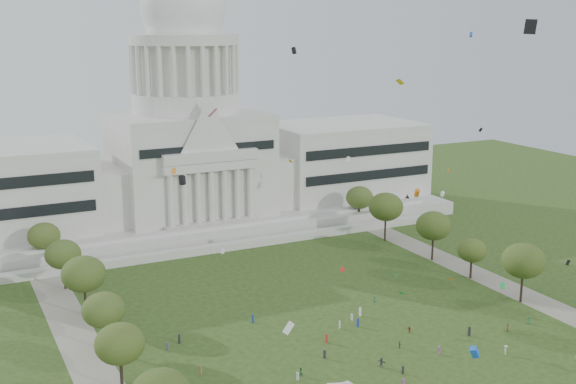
# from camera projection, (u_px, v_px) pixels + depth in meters

# --- Properties ---
(ground) EXTENTS (400.00, 400.00, 0.00)m
(ground) POSITION_uv_depth(u_px,v_px,m) (402.00, 378.00, 126.18)
(ground) COLOR #2C4318
(ground) RESTS_ON ground
(capitol) EXTENTS (160.00, 64.50, 91.30)m
(capitol) POSITION_uv_depth(u_px,v_px,m) (188.00, 152.00, 220.19)
(capitol) COLOR beige
(capitol) RESTS_ON ground
(path_left) EXTENTS (8.00, 160.00, 0.04)m
(path_left) POSITION_uv_depth(u_px,v_px,m) (89.00, 363.00, 131.53)
(path_left) COLOR gray
(path_left) RESTS_ON ground
(path_right) EXTENTS (8.00, 160.00, 0.04)m
(path_right) POSITION_uv_depth(u_px,v_px,m) (494.00, 282.00, 173.15)
(path_right) COLOR gray
(path_right) RESTS_ON ground
(row_tree_l_2) EXTENTS (8.42, 8.42, 11.97)m
(row_tree_l_2) POSITION_uv_depth(u_px,v_px,m) (120.00, 344.00, 119.82)
(row_tree_l_2) COLOR black
(row_tree_l_2) RESTS_ON ground
(row_tree_r_2) EXTENTS (9.55, 9.55, 13.58)m
(row_tree_r_2) POSITION_uv_depth(u_px,v_px,m) (524.00, 261.00, 158.34)
(row_tree_r_2) COLOR black
(row_tree_r_2) RESTS_ON ground
(row_tree_l_3) EXTENTS (8.12, 8.12, 11.55)m
(row_tree_l_3) POSITION_uv_depth(u_px,v_px,m) (103.00, 310.00, 134.79)
(row_tree_l_3) COLOR black
(row_tree_l_3) RESTS_ON ground
(row_tree_r_3) EXTENTS (7.01, 7.01, 9.98)m
(row_tree_r_3) POSITION_uv_depth(u_px,v_px,m) (472.00, 251.00, 173.90)
(row_tree_r_3) COLOR black
(row_tree_r_3) RESTS_ON ground
(row_tree_l_4) EXTENTS (9.29, 9.29, 13.21)m
(row_tree_l_4) POSITION_uv_depth(u_px,v_px,m) (84.00, 274.00, 150.65)
(row_tree_l_4) COLOR black
(row_tree_l_4) RESTS_ON ground
(row_tree_r_4) EXTENTS (9.19, 9.19, 13.06)m
(row_tree_r_4) POSITION_uv_depth(u_px,v_px,m) (434.00, 226.00, 187.12)
(row_tree_r_4) COLOR black
(row_tree_r_4) RESTS_ON ground
(row_tree_l_5) EXTENTS (8.33, 8.33, 11.85)m
(row_tree_l_5) POSITION_uv_depth(u_px,v_px,m) (63.00, 254.00, 166.60)
(row_tree_l_5) COLOR black
(row_tree_l_5) RESTS_ON ground
(row_tree_r_5) EXTENTS (9.82, 9.82, 13.96)m
(row_tree_r_5) POSITION_uv_depth(u_px,v_px,m) (386.00, 207.00, 204.00)
(row_tree_r_5) COLOR black
(row_tree_r_5) RESTS_ON ground
(row_tree_l_6) EXTENTS (8.19, 8.19, 11.64)m
(row_tree_l_6) POSITION_uv_depth(u_px,v_px,m) (44.00, 236.00, 181.72)
(row_tree_l_6) COLOR black
(row_tree_l_6) RESTS_ON ground
(row_tree_r_6) EXTENTS (8.42, 8.42, 11.97)m
(row_tree_r_6) POSITION_uv_depth(u_px,v_px,m) (360.00, 198.00, 221.04)
(row_tree_r_6) COLOR black
(row_tree_r_6) RESTS_ON ground
(person_0) EXTENTS (0.91, 0.83, 1.57)m
(person_0) POSITION_uv_depth(u_px,v_px,m) (528.00, 320.00, 148.58)
(person_0) COLOR #33723F
(person_0) RESTS_ON ground
(person_2) EXTENTS (0.98, 0.87, 1.72)m
(person_2) POSITION_uv_depth(u_px,v_px,m) (508.00, 328.00, 144.89)
(person_2) COLOR olive
(person_2) RESTS_ON ground
(person_3) EXTENTS (0.56, 1.07, 1.65)m
(person_3) POSITION_uv_depth(u_px,v_px,m) (439.00, 350.00, 134.88)
(person_3) COLOR #994C8C
(person_3) RESTS_ON ground
(person_4) EXTENTS (0.65, 0.97, 1.52)m
(person_4) POSITION_uv_depth(u_px,v_px,m) (399.00, 344.00, 137.47)
(person_4) COLOR #33723F
(person_4) RESTS_ON ground
(person_5) EXTENTS (1.36, 1.73, 1.76)m
(person_5) POSITION_uv_depth(u_px,v_px,m) (381.00, 362.00, 129.98)
(person_5) COLOR #4C4C51
(person_5) RESTS_ON ground
(person_8) EXTENTS (0.85, 0.58, 1.63)m
(person_8) POSITION_uv_depth(u_px,v_px,m) (300.00, 372.00, 126.62)
(person_8) COLOR #33723F
(person_8) RESTS_ON ground
(person_9) EXTENTS (1.30, 1.29, 1.87)m
(person_9) POSITION_uv_depth(u_px,v_px,m) (506.00, 350.00, 134.73)
(person_9) COLOR silver
(person_9) RESTS_ON ground
(person_10) EXTENTS (0.73, 0.94, 1.43)m
(person_10) POSITION_uv_depth(u_px,v_px,m) (409.00, 329.00, 144.32)
(person_10) COLOR #B21E1E
(person_10) RESTS_ON ground
(distant_crowd) EXTENTS (62.04, 38.07, 1.90)m
(distant_crowd) POSITION_uv_depth(u_px,v_px,m) (297.00, 356.00, 132.38)
(distant_crowd) COLOR #994C8C
(distant_crowd) RESTS_ON ground
(kite_swarm) EXTENTS (80.12, 103.42, 66.54)m
(kite_swarm) POSITION_uv_depth(u_px,v_px,m) (382.00, 193.00, 132.43)
(kite_swarm) COLOR black
(kite_swarm) RESTS_ON ground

